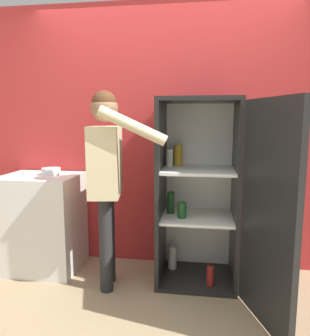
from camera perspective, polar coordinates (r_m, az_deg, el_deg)
ground_plane at (r=2.68m, az=-1.28°, el=-24.25°), size 12.00×12.00×0.00m
wall_back at (r=3.23m, az=1.58°, el=5.40°), size 7.00×0.06×2.55m
refrigerator at (r=2.83m, az=9.65°, el=-4.76°), size 0.96×1.26×1.63m
person at (r=2.76m, az=-8.42°, el=0.51°), size 0.70×0.57×1.68m
counter at (r=3.40m, az=-19.03°, el=-8.91°), size 0.71×0.57×0.92m
bowl at (r=3.29m, az=-17.63°, el=-0.55°), size 0.18×0.18×0.06m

